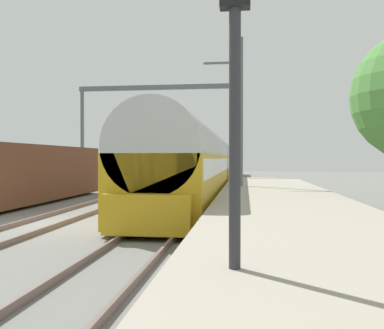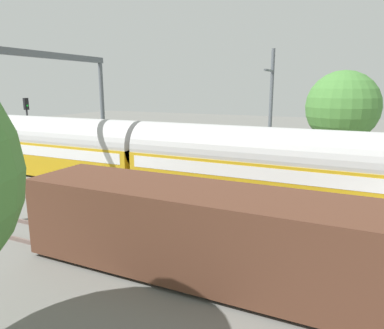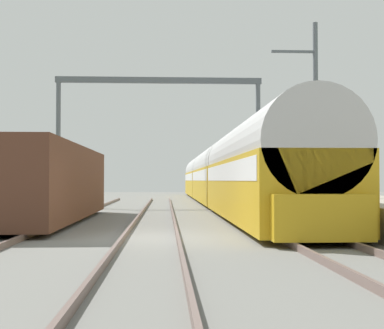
{
  "view_description": "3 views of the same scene",
  "coord_description": "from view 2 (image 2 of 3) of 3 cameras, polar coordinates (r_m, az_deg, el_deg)",
  "views": [
    {
      "loc": [
        6.67,
        -13.47,
        2.2
      ],
      "look_at": [
        4.07,
        7.07,
        1.92
      ],
      "focal_mm": 39.32,
      "sensor_mm": 36.0,
      "label": 1
    },
    {
      "loc": [
        -13.7,
        2.26,
        5.97
      ],
      "look_at": [
        1.47,
        9.32,
        2.29
      ],
      "focal_mm": 33.25,
      "sensor_mm": 36.0,
      "label": 2
    },
    {
      "loc": [
        0.39,
        -15.23,
        1.58
      ],
      "look_at": [
        2.03,
        18.85,
        2.57
      ],
      "focal_mm": 51.66,
      "sensor_mm": 36.0,
      "label": 3
    }
  ],
  "objects": [
    {
      "name": "passenger_train",
      "position": [
        26.9,
        -22.9,
        2.88
      ],
      "size": [
        2.93,
        49.2,
        3.82
      ],
      "color": "gold",
      "rests_on": "ground"
    },
    {
      "name": "freight_car",
      "position": [
        11.26,
        3.73,
        -11.18
      ],
      "size": [
        2.8,
        13.0,
        2.7
      ],
      "color": "#563323",
      "rests_on": "ground"
    },
    {
      "name": "platform",
      "position": [
        22.28,
        24.81,
        -3.11
      ],
      "size": [
        4.4,
        28.0,
        0.9
      ],
      "color": "#A39989",
      "rests_on": "ground"
    },
    {
      "name": "tree_east_background",
      "position": [
        26.93,
        22.98,
        8.47
      ],
      "size": [
        4.98,
        4.98,
        7.08
      ],
      "color": "#4C3826",
      "rests_on": "ground"
    },
    {
      "name": "person_crossing",
      "position": [
        23.2,
        -7.81,
        -0.01
      ],
      "size": [
        0.46,
        0.43,
        1.73
      ],
      "rotation": [
        0.0,
        0.0,
        2.51
      ],
      "color": "#252525",
      "rests_on": "ground"
    },
    {
      "name": "railway_signal_far",
      "position": [
        30.58,
        -24.84,
        6.19
      ],
      "size": [
        0.36,
        0.3,
        5.12
      ],
      "color": "#2D2D33",
      "rests_on": "ground"
    },
    {
      "name": "catenary_pole_east_mid",
      "position": [
        20.7,
        12.4,
        7.07
      ],
      "size": [
        1.9,
        0.2,
        8.0
      ],
      "color": "#565D64",
      "rests_on": "ground"
    },
    {
      "name": "catenary_gantry",
      "position": [
        21.07,
        -24.91,
        10.36
      ],
      "size": [
        12.53,
        0.28,
        7.86
      ],
      "color": "#565D64",
      "rests_on": "ground"
    }
  ]
}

